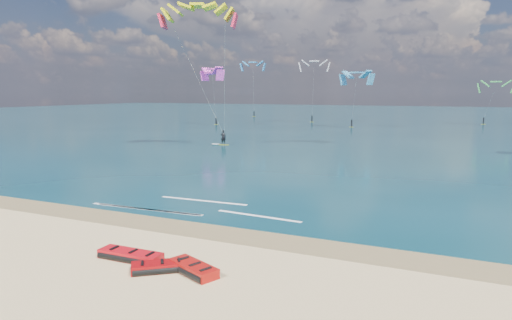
{
  "coord_description": "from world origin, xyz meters",
  "views": [
    {
      "loc": [
        14.13,
        -15.53,
        6.7
      ],
      "look_at": [
        3.58,
        8.0,
        2.81
      ],
      "focal_mm": 32.0,
      "sensor_mm": 36.0,
      "label": 1
    }
  ],
  "objects": [
    {
      "name": "packed_kite_right",
      "position": [
        4.12,
        -2.09,
        0.0
      ],
      "size": [
        2.47,
        2.25,
        0.4
      ],
      "primitive_type": null,
      "rotation": [
        0.0,
        0.0,
        0.65
      ],
      "color": "#990609",
      "rests_on": "ground"
    },
    {
      "name": "sea",
      "position": [
        0.0,
        104.0,
        0.02
      ],
      "size": [
        320.0,
        200.0,
        0.04
      ],
      "primitive_type": "cube",
      "color": "#0B333D",
      "rests_on": "ground"
    },
    {
      "name": "ground",
      "position": [
        0.0,
        40.0,
        0.0
      ],
      "size": [
        320.0,
        320.0,
        0.0
      ],
      "primitive_type": "plane",
      "color": "tan",
      "rests_on": "ground"
    },
    {
      "name": "packed_kite_left",
      "position": [
        2.35,
        -1.6,
        0.0
      ],
      "size": [
        2.94,
        1.19,
        0.42
      ],
      "primitive_type": null,
      "rotation": [
        0.0,
        0.0,
        0.01
      ],
      "color": "red",
      "rests_on": "ground"
    },
    {
      "name": "shoreline_foam",
      "position": [
        -0.21,
        5.98,
        0.04
      ],
      "size": [
        12.7,
        3.64,
        0.01
      ],
      "color": "white",
      "rests_on": "ground"
    },
    {
      "name": "kitesurfer_main",
      "position": [
        -12.26,
        30.76,
        8.91
      ],
      "size": [
        8.5,
        10.34,
        17.29
      ],
      "rotation": [
        0.0,
        0.0,
        0.05
      ],
      "color": "#D0DD1A",
      "rests_on": "sea"
    },
    {
      "name": "distant_kites",
      "position": [
        -4.96,
        75.95,
        5.86
      ],
      "size": [
        82.19,
        33.84,
        13.99
      ],
      "color": "#9E9CA4",
      "rests_on": "ground"
    },
    {
      "name": "packed_kite_mid",
      "position": [
        5.39,
        -1.74,
        0.0
      ],
      "size": [
        2.69,
        2.04,
        0.43
      ],
      "primitive_type": null,
      "rotation": [
        0.0,
        0.0,
        -0.4
      ],
      "color": "#B1100C",
      "rests_on": "ground"
    },
    {
      "name": "wet_sand_strip",
      "position": [
        0.0,
        3.0,
        0.0
      ],
      "size": [
        320.0,
        2.4,
        0.01
      ],
      "primitive_type": "cube",
      "color": "brown",
      "rests_on": "ground"
    }
  ]
}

